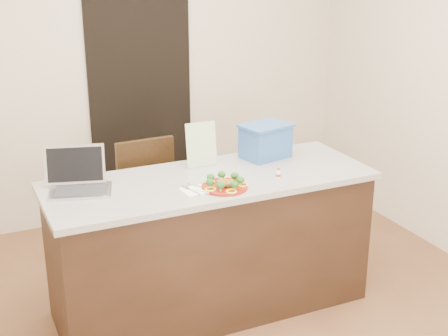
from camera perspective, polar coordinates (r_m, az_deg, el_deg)
name	(u,v)px	position (r m, az deg, el deg)	size (l,w,h in m)	color
ground	(227,325)	(4.10, 0.27, -14.16)	(4.00, 4.00, 0.00)	brown
room_shell	(227,73)	(3.48, 0.31, 8.66)	(4.00, 4.00, 4.00)	white
doorway	(141,104)	(5.45, -7.57, 5.85)	(0.90, 0.02, 2.00)	black
island	(211,244)	(4.07, -1.21, -6.94)	(2.06, 0.76, 0.92)	black
plate	(225,187)	(3.71, 0.05, -1.71)	(0.28, 0.28, 0.02)	maroon
meatballs	(224,183)	(3.70, 0.03, -1.37)	(0.11, 0.11, 0.04)	brown
broccoli	(225,180)	(3.70, 0.05, -1.08)	(0.23, 0.23, 0.04)	#154412
pepper_rings	(225,185)	(3.71, 0.05, -1.57)	(0.27, 0.26, 0.01)	#F4FA1A
napkin	(195,190)	(3.68, -2.68, -2.05)	(0.15, 0.15, 0.01)	white
fork	(191,189)	(3.68, -3.03, -1.96)	(0.05, 0.17, 0.00)	silver
knife	(201,190)	(3.67, -2.13, -1.98)	(0.08, 0.20, 0.01)	silver
yogurt_bottle	(278,174)	(3.88, 5.00, -0.56)	(0.03, 0.03, 0.06)	silver
laptop	(78,178)	(3.78, -13.22, -0.92)	(0.41, 0.37, 0.25)	#BABAC0
leaflet	(201,145)	(4.05, -2.09, 2.16)	(0.20, 0.00, 0.29)	white
blue_box	(266,141)	(4.23, 3.82, 2.50)	(0.37, 0.30, 0.23)	#295396
chair	(151,200)	(4.53, -6.65, -2.89)	(0.45, 0.45, 0.98)	#33200F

